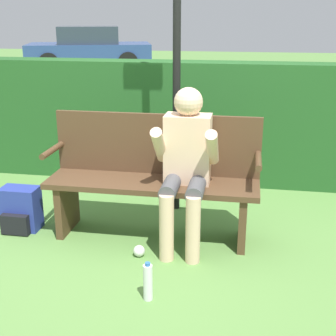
{
  "coord_description": "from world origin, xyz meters",
  "views": [
    {
      "loc": [
        0.74,
        -3.48,
        1.79
      ],
      "look_at": [
        0.15,
        -0.1,
        0.65
      ],
      "focal_mm": 50.0,
      "sensor_mm": 36.0,
      "label": 1
    }
  ],
  "objects_px": {
    "park_bench": "(154,176)",
    "parked_car": "(89,49)",
    "backpack": "(20,210)",
    "signpost": "(177,29)",
    "person_seated": "(186,160)",
    "water_bottle": "(148,282)"
  },
  "relations": [
    {
      "from": "backpack",
      "to": "parked_car",
      "type": "relative_size",
      "value": 0.09
    },
    {
      "from": "parked_car",
      "to": "park_bench",
      "type": "bearing_deg",
      "value": -85.43
    },
    {
      "from": "person_seated",
      "to": "parked_car",
      "type": "height_order",
      "value": "parked_car"
    },
    {
      "from": "backpack",
      "to": "signpost",
      "type": "distance_m",
      "value": 2.05
    },
    {
      "from": "person_seated",
      "to": "backpack",
      "type": "distance_m",
      "value": 1.52
    },
    {
      "from": "person_seated",
      "to": "signpost",
      "type": "xyz_separation_m",
      "value": [
        -0.18,
        0.68,
        0.95
      ]
    },
    {
      "from": "parked_car",
      "to": "signpost",
      "type": "bearing_deg",
      "value": -84.01
    },
    {
      "from": "backpack",
      "to": "water_bottle",
      "type": "bearing_deg",
      "value": -32.91
    },
    {
      "from": "water_bottle",
      "to": "signpost",
      "type": "distance_m",
      "value": 2.16
    },
    {
      "from": "person_seated",
      "to": "water_bottle",
      "type": "relative_size",
      "value": 4.65
    },
    {
      "from": "water_bottle",
      "to": "signpost",
      "type": "relative_size",
      "value": 0.09
    },
    {
      "from": "person_seated",
      "to": "park_bench",
      "type": "bearing_deg",
      "value": 155.7
    },
    {
      "from": "backpack",
      "to": "parked_car",
      "type": "xyz_separation_m",
      "value": [
        -3.36,
        11.68,
        0.48
      ]
    },
    {
      "from": "person_seated",
      "to": "backpack",
      "type": "bearing_deg",
      "value": -179.92
    },
    {
      "from": "park_bench",
      "to": "parked_car",
      "type": "bearing_deg",
      "value": 111.31
    },
    {
      "from": "signpost",
      "to": "backpack",
      "type": "bearing_deg",
      "value": -151.17
    },
    {
      "from": "backpack",
      "to": "parked_car",
      "type": "distance_m",
      "value": 12.16
    },
    {
      "from": "park_bench",
      "to": "parked_car",
      "type": "relative_size",
      "value": 0.4
    },
    {
      "from": "park_bench",
      "to": "water_bottle",
      "type": "distance_m",
      "value": 1.06
    },
    {
      "from": "park_bench",
      "to": "signpost",
      "type": "xyz_separation_m",
      "value": [
        0.1,
        0.56,
        1.15
      ]
    },
    {
      "from": "water_bottle",
      "to": "parked_car",
      "type": "bearing_deg",
      "value": 110.42
    },
    {
      "from": "backpack",
      "to": "signpost",
      "type": "xyz_separation_m",
      "value": [
        1.24,
        0.69,
        1.48
      ]
    }
  ]
}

